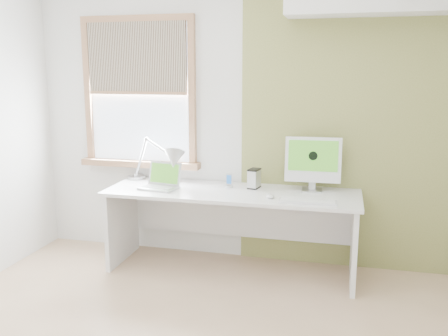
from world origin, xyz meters
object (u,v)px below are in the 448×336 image
(desk, at_px, (233,211))
(desk_lamp, at_px, (166,161))
(external_drive, at_px, (254,179))
(laptop, at_px, (161,182))
(imac, at_px, (313,161))

(desk, height_order, desk_lamp, desk_lamp)
(desk, bearing_deg, external_drive, 28.90)
(desk_lamp, distance_m, laptop, 0.21)
(imac, bearing_deg, laptop, -170.51)
(desk, height_order, laptop, laptop)
(desk, xyz_separation_m, imac, (0.68, 0.13, 0.46))
(external_drive, distance_m, imac, 0.54)
(external_drive, relative_size, imac, 0.36)
(imac, bearing_deg, desk_lamp, -175.82)
(desk, distance_m, imac, 0.83)
(laptop, xyz_separation_m, external_drive, (0.81, 0.19, 0.03))
(laptop, bearing_deg, external_drive, 13.01)
(desk, relative_size, desk_lamp, 3.21)
(desk, distance_m, external_drive, 0.34)
(desk, relative_size, laptop, 6.20)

